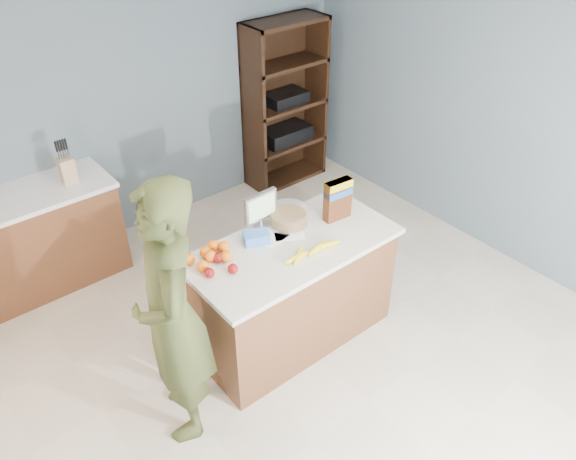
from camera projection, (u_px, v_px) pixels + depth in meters
floor at (317, 356)px, 4.34m from camera, size 4.50×5.00×0.02m
walls at (325, 168)px, 3.38m from camera, size 4.52×5.02×2.51m
counter_peninsula at (292, 295)px, 4.29m from camera, size 1.56×0.76×0.90m
back_cabinet at (46, 236)px, 4.85m from camera, size 1.24×0.62×0.90m
shelving_unit at (282, 106)px, 6.12m from camera, size 0.90×0.40×1.80m
person at (172, 318)px, 3.36m from camera, size 0.67×0.80×1.86m
knife_block at (67, 170)px, 4.66m from camera, size 0.12×0.10×0.31m
envelopes at (282, 237)px, 4.08m from camera, size 0.35×0.22×0.00m
bananas at (310, 251)px, 3.90m from camera, size 0.48×0.16×0.05m
apples at (220, 264)px, 3.77m from camera, size 0.23×0.24×0.07m
oranges at (210, 254)px, 3.85m from camera, size 0.35×0.25×0.08m
blue_carton at (256, 238)px, 4.01m from camera, size 0.21×0.18×0.08m
salad_bowl at (289, 217)px, 4.19m from camera, size 0.30×0.30×0.13m
tv at (261, 208)px, 4.11m from camera, size 0.28×0.12×0.28m
cereal_box at (338, 197)px, 4.18m from camera, size 0.22×0.10×0.33m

